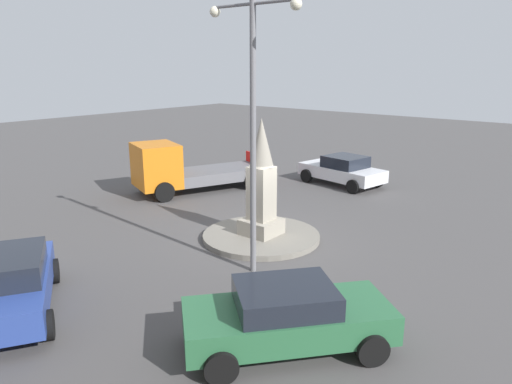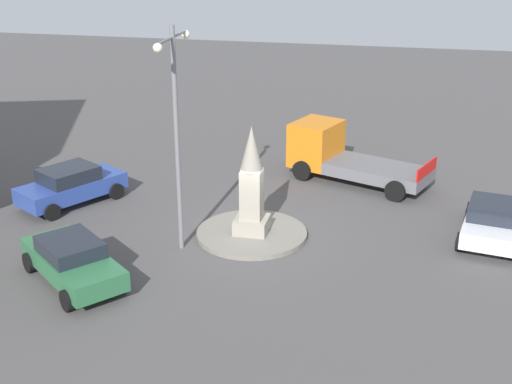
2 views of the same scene
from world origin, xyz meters
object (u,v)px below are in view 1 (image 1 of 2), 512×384
monument (261,183)px  streetlamp (253,109)px  car_white_waiting (342,170)px  car_blue_passing (9,283)px  car_green_parked_right (287,316)px  truck_orange_parked_left (183,169)px

monument → streetlamp: size_ratio=0.52×
monument → car_white_waiting: (-1.59, 8.12, -1.17)m
car_blue_passing → car_white_waiting: size_ratio=1.01×
car_green_parked_right → truck_orange_parked_left: 12.79m
monument → car_white_waiting: 8.35m
streetlamp → car_blue_passing: 7.06m
monument → streetlamp: bearing=-56.2°
monument → car_green_parked_right: bearing=-46.4°
monument → streetlamp: streetlamp is taller
car_white_waiting → car_green_parked_right: 13.99m
monument → car_green_parked_right: size_ratio=0.89×
car_blue_passing → car_green_parked_right: size_ratio=1.03×
monument → streetlamp: 3.60m
car_blue_passing → car_green_parked_right: bearing=27.0°
truck_orange_parked_left → monument: bearing=-20.5°
car_blue_passing → car_white_waiting: bearing=90.8°
car_blue_passing → car_white_waiting: car_blue_passing is taller
car_white_waiting → car_green_parked_right: size_ratio=1.01×
car_green_parked_right → truck_orange_parked_left: size_ratio=0.68×
car_green_parked_right → car_blue_passing: bearing=-153.0°
monument → car_blue_passing: 7.65m
monument → car_white_waiting: bearing=101.1°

